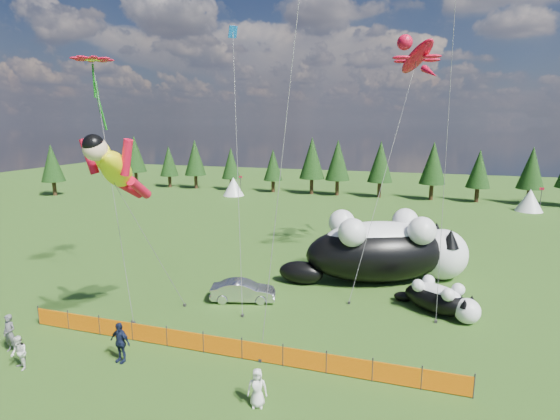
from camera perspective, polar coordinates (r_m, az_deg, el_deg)
name	(u,v)px	position (r m, az deg, el deg)	size (l,w,h in m)	color
ground	(246,328)	(24.49, -4.45, -15.10)	(160.00, 160.00, 0.00)	#123509
safety_fence	(222,346)	(21.82, -7.53, -17.19)	(22.06, 0.06, 1.10)	#262626
tree_line	(358,170)	(66.19, 10.14, 5.20)	(90.00, 4.00, 8.00)	black
festival_tents	(436,196)	(61.11, 19.72, 1.75)	(50.00, 3.20, 2.80)	white
cat_large	(386,249)	(31.26, 13.64, -4.95)	(12.74, 8.23, 4.83)	black
cat_small	(440,299)	(27.30, 20.19, -10.83)	(4.80, 3.65, 1.92)	black
car	(243,291)	(27.57, -4.84, -10.48)	(1.39, 3.98, 1.31)	silver
spectator_a	(10,333)	(25.38, -31.84, -13.53)	(0.69, 0.45, 1.89)	#57575C
spectator_b	(19,353)	(23.56, -30.94, -15.75)	(0.77, 0.46, 1.59)	white
spectator_c	(120,342)	(22.25, -20.17, -15.90)	(1.13, 0.58, 1.93)	#131A34
spectator_e	(257,388)	(18.29, -2.99, -22.19)	(0.77, 0.50, 1.58)	white
superhero_kite	(117,170)	(22.33, -20.57, 4.94)	(5.42, 7.19, 11.12)	yellow
gecko_kite	(417,57)	(33.88, 17.44, 18.51)	(5.97, 12.26, 17.82)	red
flower_kite	(93,62)	(29.37, -23.28, 17.30)	(5.66, 4.94, 15.46)	red
diamond_kite_a	(233,45)	(30.51, -6.12, 20.67)	(3.55, 6.98, 18.08)	blue
diamond_kite_c	(299,2)	(20.76, 2.48, 25.50)	(1.68, 2.74, 17.76)	blue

